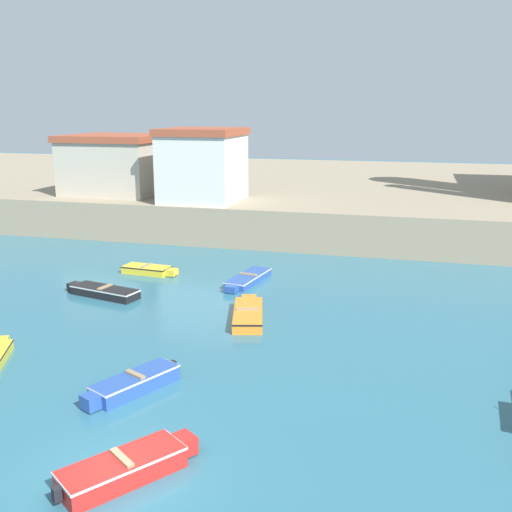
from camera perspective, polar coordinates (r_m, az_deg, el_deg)
ground_plane at (r=17.05m, az=-12.59°, el=-19.77°), size 200.00×200.00×0.00m
quay_seawall at (r=58.78m, az=8.14°, el=6.00°), size 120.00×40.00×2.74m
dinghy_blue_2 at (r=21.14m, az=-11.61°, el=-11.76°), size 2.30×3.60×0.63m
dinghy_black_3 at (r=31.57m, az=-14.33°, el=-3.27°), size 4.30×1.94×0.55m
dinghy_yellow_4 at (r=35.29m, az=-10.20°, el=-1.27°), size 3.35×1.45×0.50m
dinghy_blue_5 at (r=32.93m, az=-0.81°, el=-2.16°), size 1.77×4.38×0.48m
dinghy_red_7 at (r=16.80m, az=-12.25°, el=-19.01°), size 2.96×3.62×0.67m
dinghy_orange_9 at (r=27.36m, az=-0.75°, el=-5.49°), size 2.22×4.50×0.55m
harbor_shed_near_wharf at (r=49.01m, az=-13.12°, el=8.55°), size 7.38×6.95×4.58m
harbor_shed_mid_row at (r=43.79m, az=-5.07°, el=8.66°), size 5.39×6.09×5.21m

